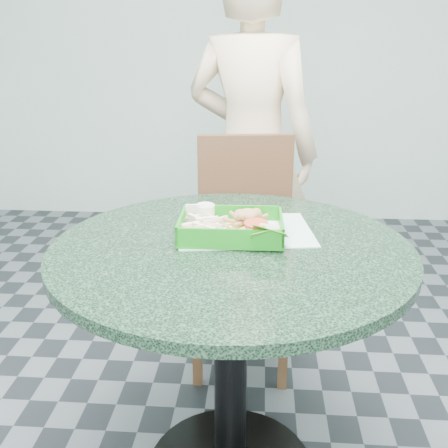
# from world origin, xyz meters

# --- Properties ---
(wall_back) EXTENTS (4.00, 0.04, 2.80)m
(wall_back) POSITION_xyz_m (0.00, 2.50, 1.40)
(wall_back) COLOR silver
(wall_back) RESTS_ON ground
(cafe_table) EXTENTS (0.97, 0.97, 0.75)m
(cafe_table) POSITION_xyz_m (0.00, 0.00, 0.58)
(cafe_table) COLOR black
(cafe_table) RESTS_ON floor
(dining_chair) EXTENTS (0.39, 0.39, 0.93)m
(dining_chair) POSITION_xyz_m (0.01, 0.67, 0.53)
(dining_chair) COLOR #402316
(dining_chair) RESTS_ON floor
(diner_person) EXTENTS (0.76, 0.62, 1.78)m
(diner_person) POSITION_xyz_m (0.03, 0.97, 0.89)
(diner_person) COLOR #D1B691
(diner_person) RESTS_ON floor
(placemat) EXTENTS (0.41, 0.33, 0.00)m
(placemat) POSITION_xyz_m (0.03, 0.11, 0.75)
(placemat) COLOR #9DC1BC
(placemat) RESTS_ON cafe_table
(food_basket) EXTENTS (0.28, 0.21, 0.06)m
(food_basket) POSITION_xyz_m (-0.00, 0.06, 0.77)
(food_basket) COLOR #117913
(food_basket) RESTS_ON placemat
(crab_sandwich) EXTENTS (0.11, 0.11, 0.07)m
(crab_sandwich) POSITION_xyz_m (0.04, 0.07, 0.80)
(crab_sandwich) COLOR gold
(crab_sandwich) RESTS_ON food_basket
(fries_pile) EXTENTS (0.13, 0.14, 0.05)m
(fries_pile) POSITION_xyz_m (-0.08, 0.08, 0.79)
(fries_pile) COLOR beige
(fries_pile) RESTS_ON food_basket
(sauce_ramekin) EXTENTS (0.06, 0.06, 0.03)m
(sauce_ramekin) POSITION_xyz_m (-0.08, 0.15, 0.80)
(sauce_ramekin) COLOR silver
(sauce_ramekin) RESTS_ON food_basket
(garnish_cup) EXTENTS (0.12, 0.11, 0.05)m
(garnish_cup) POSITION_xyz_m (0.08, -0.00, 0.79)
(garnish_cup) COLOR white
(garnish_cup) RESTS_ON food_basket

